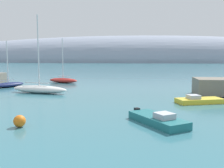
{
  "coord_description": "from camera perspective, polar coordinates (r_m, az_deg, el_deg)",
  "views": [
    {
      "loc": [
        4.64,
        -2.65,
        5.08
      ],
      "look_at": [
        1.35,
        29.97,
        1.41
      ],
      "focal_mm": 41.31,
      "sensor_mm": 36.0,
      "label": 1
    }
  ],
  "objects": [
    {
      "name": "mooring_buoy_orange",
      "position": [
        19.58,
        -19.79,
        -7.73
      ],
      "size": [
        0.86,
        0.86,
        0.86
      ],
      "primitive_type": "sphere",
      "color": "orange",
      "rests_on": "water"
    },
    {
      "name": "motorboat_teal_foreground",
      "position": [
        19.59,
        10.12,
        -7.73
      ],
      "size": [
        4.44,
        5.33,
        0.97
      ],
      "rotation": [
        0.0,
        0.0,
        5.3
      ],
      "color": "#1E6B70",
      "rests_on": "water"
    },
    {
      "name": "motorboat_yellow_alongside_breakwater",
      "position": [
        29.05,
        18.76,
        -3.43
      ],
      "size": [
        5.49,
        3.34,
        0.9
      ],
      "rotation": [
        0.0,
        0.0,
        3.44
      ],
      "color": "yellow",
      "rests_on": "water"
    },
    {
      "name": "sailboat_red_end_of_line",
      "position": [
        48.61,
        -10.78,
        0.88
      ],
      "size": [
        6.25,
        3.71,
        8.13
      ],
      "rotation": [
        0.0,
        0.0,
        2.82
      ],
      "color": "red",
      "rests_on": "water"
    },
    {
      "name": "sailboat_white_mid_mooring",
      "position": [
        36.13,
        -15.77,
        -1.0
      ],
      "size": [
        8.41,
        3.68,
        10.36
      ],
      "rotation": [
        0.0,
        0.0,
        6.07
      ],
      "color": "white",
      "rests_on": "water"
    },
    {
      "name": "distant_ridge",
      "position": [
        197.13,
        4.61,
        4.89
      ],
      "size": [
        358.89,
        63.25,
        39.38
      ],
      "primitive_type": "ellipsoid",
      "color": "#8E99AD",
      "rests_on": "ground"
    },
    {
      "name": "sailboat_navy_near_shore",
      "position": [
        44.5,
        -21.96,
        -0.04
      ],
      "size": [
        4.45,
        5.78,
        7.33
      ],
      "rotation": [
        0.0,
        0.0,
        1.06
      ],
      "color": "navy",
      "rests_on": "water"
    }
  ]
}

